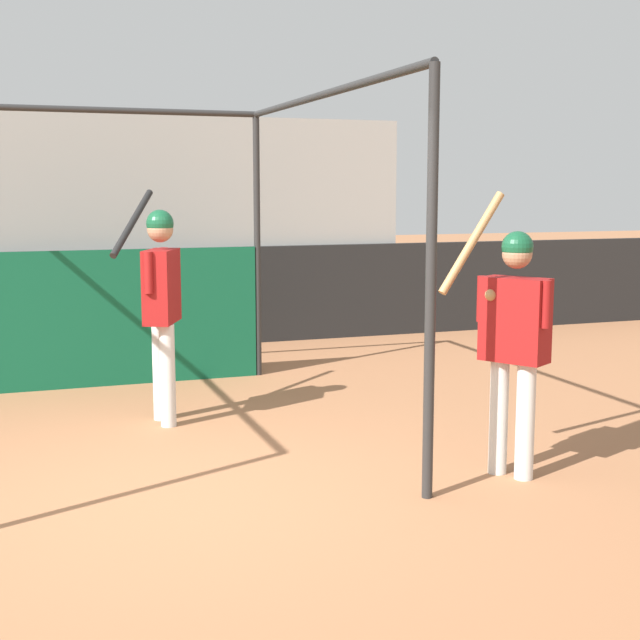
% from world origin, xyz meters
% --- Properties ---
extents(ground_plane, '(60.00, 60.00, 0.00)m').
position_xyz_m(ground_plane, '(0.00, 0.00, 0.00)').
color(ground_plane, '#9E6642').
extents(outfield_wall, '(24.00, 0.12, 1.26)m').
position_xyz_m(outfield_wall, '(0.00, 5.61, 0.63)').
color(outfield_wall, black).
rests_on(outfield_wall, ground).
extents(bleacher_section, '(8.15, 3.20, 2.94)m').
position_xyz_m(bleacher_section, '(0.00, 7.27, 1.46)').
color(bleacher_section, '#9E9E99').
rests_on(bleacher_section, ground).
extents(batting_cage, '(3.62, 4.19, 2.80)m').
position_xyz_m(batting_cage, '(-0.24, 2.85, 1.24)').
color(batting_cage, '#282828').
rests_on(batting_cage, ground).
extents(player_batter, '(0.62, 1.00, 1.99)m').
position_xyz_m(player_batter, '(0.22, 1.94, 1.12)').
color(player_batter, silver).
rests_on(player_batter, ground).
extents(player_waiting, '(0.66, 0.63, 1.98)m').
position_xyz_m(player_waiting, '(2.27, -0.31, 1.03)').
color(player_waiting, silver).
rests_on(player_waiting, ground).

